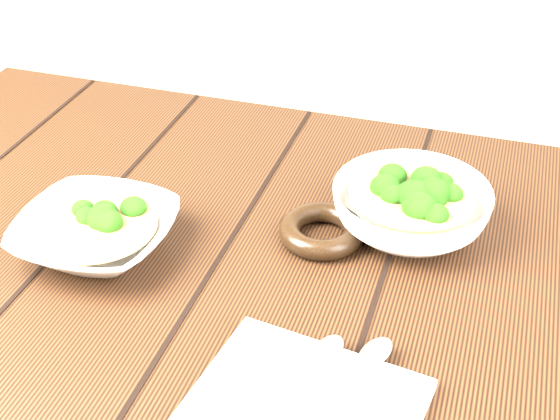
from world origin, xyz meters
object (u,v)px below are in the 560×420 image
trivet (322,231)px  soup_bowl_back (411,207)px  table (241,326)px  napkin (303,410)px  soup_bowl_front (96,233)px

trivet → soup_bowl_back: bearing=27.8°
soup_bowl_back → table: bearing=-148.9°
napkin → soup_bowl_front: bearing=158.8°
soup_bowl_back → trivet: (-0.10, -0.05, -0.02)m
napkin → table: bearing=131.7°
trivet → napkin: trivet is taller
soup_bowl_back → napkin: size_ratio=1.02×
table → napkin: (0.15, -0.22, 0.13)m
soup_bowl_front → soup_bowl_back: (0.36, 0.16, 0.01)m
table → soup_bowl_front: (-0.17, -0.04, 0.15)m
table → napkin: bearing=-56.2°
soup_bowl_front → trivet: 0.28m
napkin → soup_bowl_back: bearing=90.2°
soup_bowl_back → napkin: 0.34m
soup_bowl_front → soup_bowl_back: 0.40m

